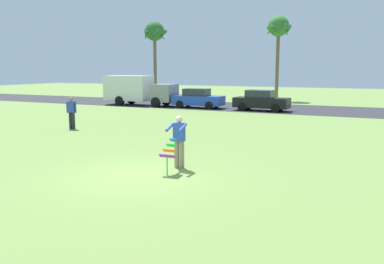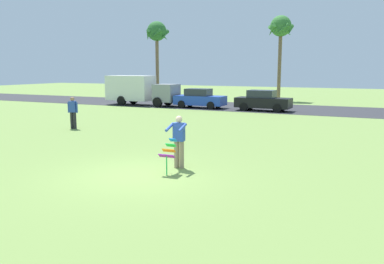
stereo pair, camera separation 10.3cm
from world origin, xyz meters
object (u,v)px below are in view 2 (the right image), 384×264
at_px(kite_held, 169,151).
at_px(parked_car_blue, 200,99).
at_px(palm_tree_left_near, 157,34).
at_px(parked_car_black, 263,101).
at_px(palm_tree_right_near, 281,30).
at_px(person_kite_flyer, 179,140).
at_px(parked_truck_grey_van, 138,89).
at_px(person_walker_near, 73,112).

xyz_separation_m(kite_held, parked_car_blue, (-7.57, 19.32, 0.06)).
height_order(parked_car_blue, palm_tree_left_near, palm_tree_left_near).
relative_size(parked_car_black, palm_tree_right_near, 0.50).
bearing_deg(kite_held, person_kite_flyer, 94.74).
bearing_deg(kite_held, parked_truck_grey_van, 125.08).
bearing_deg(palm_tree_left_near, person_walker_near, -71.51).
relative_size(parked_car_blue, parked_car_black, 0.99).
distance_m(parked_truck_grey_van, parked_car_blue, 6.03).
relative_size(parked_truck_grey_van, palm_tree_left_near, 0.81).
xyz_separation_m(parked_car_blue, person_walker_near, (-1.59, -13.33, 0.16)).
bearing_deg(kite_held, parked_car_blue, 111.41).
bearing_deg(kite_held, palm_tree_right_near, 96.56).
bearing_deg(parked_car_blue, person_walker_near, -96.79).
xyz_separation_m(kite_held, parked_truck_grey_van, (-13.57, 19.32, 0.70)).
bearing_deg(palm_tree_right_near, palm_tree_left_near, -168.41).
xyz_separation_m(person_kite_flyer, parked_car_black, (-2.15, 18.51, -0.18)).
bearing_deg(kite_held, palm_tree_left_near, 120.71).
xyz_separation_m(parked_car_black, palm_tree_right_near, (-1.26, 10.88, 6.35)).
distance_m(kite_held, parked_car_black, 19.45).
height_order(person_kite_flyer, parked_car_blue, person_kite_flyer).
bearing_deg(person_walker_near, parked_car_blue, 83.21).
bearing_deg(palm_tree_right_near, parked_truck_grey_van, -132.84).
relative_size(kite_held, parked_truck_grey_van, 0.16).
distance_m(person_kite_flyer, palm_tree_right_near, 30.23).
bearing_deg(palm_tree_left_near, person_kite_flyer, -58.64).
bearing_deg(parked_truck_grey_van, parked_car_black, 0.01).
bearing_deg(person_walker_near, palm_tree_right_near, 76.78).
distance_m(parked_car_blue, parked_car_black, 5.36).
bearing_deg(palm_tree_right_near, parked_car_blue, -110.64).
xyz_separation_m(person_kite_flyer, kite_held, (0.07, -0.81, -0.24)).
relative_size(palm_tree_left_near, person_walker_near, 4.81).
height_order(parked_car_black, palm_tree_right_near, palm_tree_right_near).
xyz_separation_m(person_kite_flyer, person_walker_near, (-9.09, 5.18, -0.02)).
bearing_deg(person_walker_near, parked_truck_grey_van, 108.29).
height_order(parked_car_black, palm_tree_left_near, palm_tree_left_near).
relative_size(parked_car_black, palm_tree_left_near, 0.51).
xyz_separation_m(parked_truck_grey_van, palm_tree_right_near, (10.09, 10.89, 5.71)).
height_order(palm_tree_right_near, person_walker_near, palm_tree_right_near).
relative_size(parked_truck_grey_van, palm_tree_right_near, 0.79).
height_order(person_kite_flyer, palm_tree_left_near, palm_tree_left_near).
distance_m(kite_held, parked_car_blue, 20.75).
bearing_deg(palm_tree_right_near, person_walker_near, -103.22).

